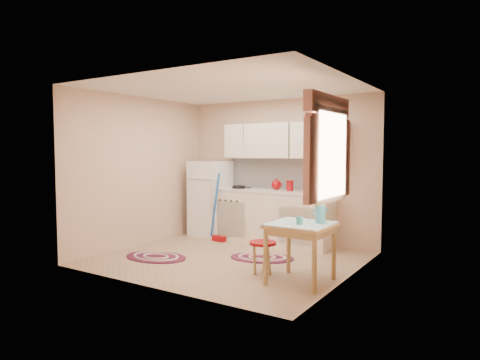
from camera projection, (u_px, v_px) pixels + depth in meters
name	position (u px, v px, depth m)	size (l,w,h in m)	color
room_shell	(247.00, 151.00, 6.35)	(3.64, 3.60, 2.52)	tan
fridge	(210.00, 198.00, 8.02)	(0.65, 0.60, 1.40)	white
broom	(219.00, 208.00, 7.50)	(0.28, 0.12, 1.20)	blue
base_cabinets	(268.00, 217.00, 7.43)	(2.25, 0.60, 0.88)	#EEE6CF
countertop	(268.00, 191.00, 7.40)	(2.27, 0.62, 0.04)	beige
frying_pan	(239.00, 187.00, 7.67)	(0.23, 0.23, 0.05)	black
red_kettle	(276.00, 185.00, 7.31)	(0.19, 0.17, 0.19)	#8C050A
red_canister	(290.00, 186.00, 7.17)	(0.11, 0.11, 0.16)	#8C050A
table	(300.00, 253.00, 5.18)	(0.72, 0.72, 0.72)	tan
stool	(263.00, 258.00, 5.56)	(0.35, 0.35, 0.42)	#8C050A
coffee_pot	(321.00, 212.00, 5.14)	(0.15, 0.13, 0.30)	teal
mug	(300.00, 221.00, 5.05)	(0.08, 0.08, 0.10)	teal
rug_center	(262.00, 258.00, 6.35)	(0.95, 0.63, 0.02)	maroon
rug_left	(156.00, 257.00, 6.40)	(0.99, 0.66, 0.02)	maroon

